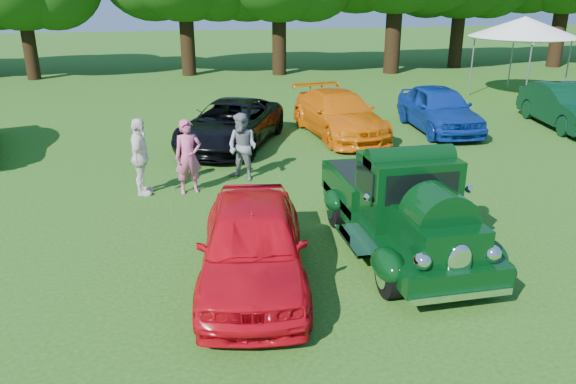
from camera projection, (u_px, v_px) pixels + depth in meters
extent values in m
plane|color=#1D4C11|center=(351.00, 254.00, 11.00)|extent=(120.00, 120.00, 0.00)
cylinder|color=black|center=(389.00, 275.00, 9.37)|extent=(0.23, 0.79, 0.79)
cylinder|color=black|center=(485.00, 265.00, 9.72)|extent=(0.23, 0.79, 0.79)
cylinder|color=black|center=(336.00, 209.00, 12.16)|extent=(0.23, 0.79, 0.79)
cylinder|color=black|center=(413.00, 203.00, 12.51)|extent=(0.23, 0.79, 0.79)
cube|color=black|center=(402.00, 225.00, 10.96)|extent=(1.83, 4.80, 0.36)
cube|color=black|center=(437.00, 235.00, 9.49)|extent=(1.17, 1.55, 0.66)
cube|color=black|center=(407.00, 189.00, 10.56)|extent=(1.66, 1.23, 1.28)
cube|color=black|center=(422.00, 188.00, 9.94)|extent=(1.39, 0.06, 0.55)
cube|color=black|center=(376.00, 186.00, 12.19)|extent=(1.83, 2.19, 0.62)
cube|color=black|center=(377.00, 173.00, 12.09)|extent=(1.58, 1.92, 0.05)
ellipsoid|color=black|center=(388.00, 265.00, 9.29)|extent=(0.53, 0.92, 0.53)
ellipsoid|color=black|center=(488.00, 254.00, 9.66)|extent=(0.53, 0.92, 0.53)
ellipsoid|color=black|center=(334.00, 201.00, 12.08)|extent=(0.41, 0.77, 0.45)
ellipsoid|color=black|center=(416.00, 194.00, 12.45)|extent=(0.41, 0.77, 0.45)
ellipsoid|color=white|center=(459.00, 263.00, 8.80)|extent=(0.43, 0.13, 0.64)
sphere|color=white|center=(422.00, 261.00, 8.73)|extent=(0.30, 0.30, 0.30)
sphere|color=white|center=(492.00, 254.00, 8.96)|extent=(0.30, 0.30, 0.30)
cube|color=white|center=(461.00, 295.00, 8.82)|extent=(1.73, 0.12, 0.12)
cube|color=white|center=(359.00, 187.00, 13.35)|extent=(1.73, 0.12, 0.12)
imported|color=red|center=(253.00, 243.00, 9.67)|extent=(2.49, 4.72, 1.53)
imported|color=black|center=(231.00, 124.00, 18.17)|extent=(4.46, 5.80, 1.46)
imported|color=orange|center=(339.00, 114.00, 19.42)|extent=(2.56, 5.37, 1.51)
imported|color=navy|center=(439.00, 109.00, 20.09)|extent=(2.25, 4.84, 1.61)
imported|color=black|center=(567.00, 106.00, 20.58)|extent=(2.46, 5.00, 1.58)
imported|color=#C9537E|center=(188.00, 157.00, 13.95)|extent=(0.75, 0.56, 1.88)
imported|color=gray|center=(243.00, 147.00, 14.92)|extent=(1.11, 1.10, 1.81)
imported|color=white|center=(140.00, 157.00, 13.82)|extent=(0.64, 1.19, 1.94)
cube|color=white|center=(523.00, 38.00, 25.59)|extent=(4.30, 4.30, 0.13)
cone|color=white|center=(524.00, 27.00, 25.42)|extent=(6.31, 6.31, 0.88)
cylinder|color=slate|center=(528.00, 75.00, 24.13)|extent=(0.07, 0.07, 2.65)
cylinder|color=slate|center=(472.00, 67.00, 26.45)|extent=(0.07, 0.07, 2.65)
cylinder|color=slate|center=(567.00, 70.00, 25.69)|extent=(0.07, 0.07, 2.65)
cylinder|color=slate|center=(511.00, 63.00, 28.01)|extent=(0.07, 0.07, 2.65)
cylinder|color=black|center=(30.00, 46.00, 30.84)|extent=(0.72, 0.72, 3.60)
cylinder|color=black|center=(187.00, 39.00, 32.26)|extent=(0.82, 0.82, 4.10)
cylinder|color=black|center=(279.00, 39.00, 32.49)|extent=(0.81, 0.81, 4.05)
cylinder|color=black|center=(393.00, 33.00, 32.96)|extent=(0.93, 0.93, 4.64)
cylinder|color=black|center=(457.00, 34.00, 35.41)|extent=(0.82, 0.82, 4.11)
cylinder|color=black|center=(558.00, 31.00, 35.66)|extent=(0.89, 0.89, 4.46)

